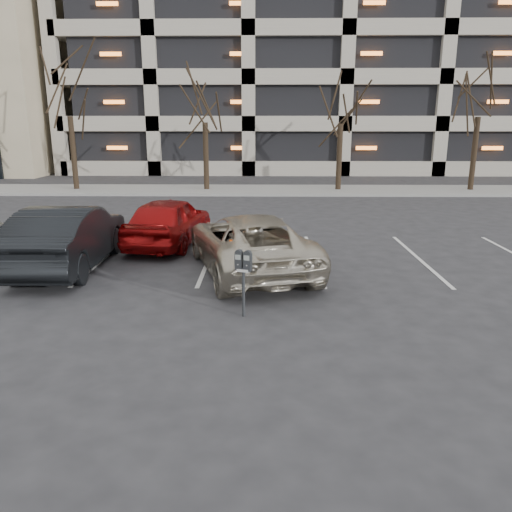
{
  "coord_description": "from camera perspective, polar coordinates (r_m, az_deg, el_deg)",
  "views": [
    {
      "loc": [
        0.06,
        -10.63,
        3.48
      ],
      "look_at": [
        -0.09,
        -1.31,
        1.01
      ],
      "focal_mm": 35.0,
      "sensor_mm": 36.0,
      "label": 1
    }
  ],
  "objects": [
    {
      "name": "sidewalk",
      "position": [
        26.84,
        0.79,
        7.54
      ],
      "size": [
        80.0,
        4.0,
        0.12
      ],
      "primitive_type": "cube",
      "color": "gray",
      "rests_on": "ground"
    },
    {
      "name": "parking_meter",
      "position": [
        9.09,
        -1.46,
        -1.26
      ],
      "size": [
        0.34,
        0.22,
        1.25
      ],
      "rotation": [
        0.0,
        0.0,
        -0.33
      ],
      "color": "black",
      "rests_on": "ground"
    },
    {
      "name": "ground",
      "position": [
        11.18,
        0.56,
        -3.28
      ],
      "size": [
        140.0,
        140.0,
        0.0
      ],
      "primitive_type": "plane",
      "color": "#28282B",
      "rests_on": "ground"
    },
    {
      "name": "tree_d",
      "position": [
        28.91,
        24.55,
        18.91
      ],
      "size": [
        3.75,
        3.75,
        8.52
      ],
      "color": "black",
      "rests_on": "ground"
    },
    {
      "name": "car_dark",
      "position": [
        13.18,
        -20.66,
        2.08
      ],
      "size": [
        1.77,
        4.8,
        1.57
      ],
      "primitive_type": "imported",
      "rotation": [
        0.0,
        0.0,
        3.17
      ],
      "color": "black",
      "rests_on": "ground"
    },
    {
      "name": "suv_silver",
      "position": [
        12.04,
        -0.73,
        1.53
      ],
      "size": [
        3.64,
        5.51,
        1.41
      ],
      "rotation": [
        0.0,
        0.0,
        3.42
      ],
      "color": "beige",
      "rests_on": "ground"
    },
    {
      "name": "tree_b",
      "position": [
        26.89,
        -5.96,
        19.53
      ],
      "size": [
        3.47,
        3.47,
        7.9
      ],
      "color": "black",
      "rests_on": "ground"
    },
    {
      "name": "stall_lines",
      "position": [
        13.46,
        -5.34,
        -0.16
      ],
      "size": [
        16.9,
        5.2,
        0.0
      ],
      "color": "silver",
      "rests_on": "ground"
    },
    {
      "name": "parking_garage",
      "position": [
        46.4,
        17.03,
        21.42
      ],
      "size": [
        52.0,
        20.0,
        19.0
      ],
      "color": "black",
      "rests_on": "ground"
    },
    {
      "name": "tree_a",
      "position": [
        28.59,
        -20.93,
        19.44
      ],
      "size": [
        3.79,
        3.79,
        8.6
      ],
      "color": "black",
      "rests_on": "ground"
    },
    {
      "name": "car_red",
      "position": [
        14.92,
        -9.9,
        3.97
      ],
      "size": [
        2.28,
        4.42,
        1.44
      ],
      "primitive_type": "imported",
      "rotation": [
        0.0,
        0.0,
        3.0
      ],
      "color": "#9B0E0E",
      "rests_on": "ground"
    },
    {
      "name": "tree_c",
      "position": [
        27.0,
        9.86,
        19.17
      ],
      "size": [
        3.42,
        3.42,
        7.76
      ],
      "color": "black",
      "rests_on": "ground"
    }
  ]
}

